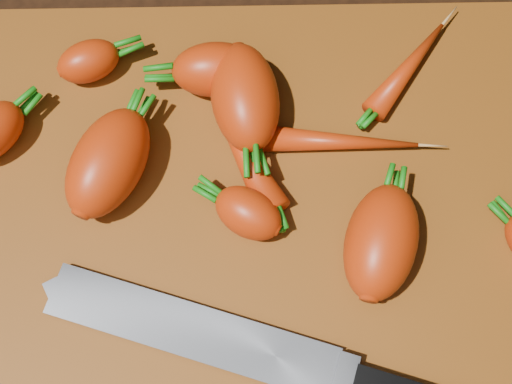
{
  "coord_description": "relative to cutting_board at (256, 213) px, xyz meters",
  "views": [
    {
      "loc": [
        -0.0,
        -0.19,
        0.57
      ],
      "look_at": [
        0.0,
        0.01,
        0.03
      ],
      "focal_mm": 50.0,
      "sensor_mm": 36.0,
      "label": 1
    }
  ],
  "objects": [
    {
      "name": "knife",
      "position": [
        -0.03,
        -0.11,
        0.02
      ],
      "size": [
        0.36,
        0.15,
        0.02
      ],
      "rotation": [
        0.0,
        0.0,
        -0.31
      ],
      "color": "gray",
      "rests_on": "cutting_board"
    },
    {
      "name": "carrot_1",
      "position": [
        -0.01,
        -0.01,
        0.03
      ],
      "size": [
        0.07,
        0.06,
        0.04
      ],
      "primitive_type": "ellipsoid",
      "rotation": [
        0.0,
        0.0,
        2.58
      ],
      "color": "red",
      "rests_on": "cutting_board"
    },
    {
      "name": "carrot_7",
      "position": [
        0.13,
        0.13,
        0.02
      ],
      "size": [
        0.09,
        0.1,
        0.02
      ],
      "primitive_type": "ellipsoid",
      "rotation": [
        0.0,
        0.0,
        0.9
      ],
      "color": "red",
      "rests_on": "cutting_board"
    },
    {
      "name": "carrot_5",
      "position": [
        -0.14,
        0.13,
        0.02
      ],
      "size": [
        0.06,
        0.05,
        0.04
      ],
      "primitive_type": "ellipsoid",
      "rotation": [
        0.0,
        0.0,
        0.39
      ],
      "color": "red",
      "rests_on": "cutting_board"
    },
    {
      "name": "carrot_4",
      "position": [
        -0.03,
        0.12,
        0.03
      ],
      "size": [
        0.08,
        0.05,
        0.05
      ],
      "primitive_type": "ellipsoid",
      "rotation": [
        0.0,
        0.0,
        3.19
      ],
      "color": "red",
      "rests_on": "cutting_board"
    },
    {
      "name": "ground",
      "position": [
        0.0,
        0.0,
        -0.01
      ],
      "size": [
        2.0,
        2.0,
        0.01
      ],
      "primitive_type": "cube",
      "color": "black"
    },
    {
      "name": "carrot_10",
      "position": [
        -0.12,
        0.03,
        0.03
      ],
      "size": [
        0.09,
        0.11,
        0.06
      ],
      "primitive_type": "ellipsoid",
      "rotation": [
        0.0,
        0.0,
        1.15
      ],
      "color": "red",
      "rests_on": "cutting_board"
    },
    {
      "name": "cutting_board",
      "position": [
        0.0,
        0.0,
        0.0
      ],
      "size": [
        0.5,
        0.4,
        0.01
      ],
      "primitive_type": "cube",
      "color": "brown",
      "rests_on": "ground"
    },
    {
      "name": "carrot_8",
      "position": [
        0.07,
        0.06,
        0.02
      ],
      "size": [
        0.13,
        0.03,
        0.02
      ],
      "primitive_type": "ellipsoid",
      "rotation": [
        0.0,
        0.0,
        -0.06
      ],
      "color": "red",
      "rests_on": "cutting_board"
    },
    {
      "name": "carrot_2",
      "position": [
        -0.01,
        0.09,
        0.03
      ],
      "size": [
        0.07,
        0.1,
        0.06
      ],
      "primitive_type": "ellipsoid",
      "rotation": [
        0.0,
        0.0,
        -1.45
      ],
      "color": "red",
      "rests_on": "cutting_board"
    },
    {
      "name": "carrot_9",
      "position": [
        -0.01,
        0.05,
        0.02
      ],
      "size": [
        0.07,
        0.11,
        0.03
      ],
      "primitive_type": "ellipsoid",
      "rotation": [
        0.0,
        0.0,
        2.02
      ],
      "color": "red",
      "rests_on": "cutting_board"
    },
    {
      "name": "carrot_3",
      "position": [
        0.1,
        -0.04,
        0.03
      ],
      "size": [
        0.08,
        0.11,
        0.06
      ],
      "primitive_type": "ellipsoid",
      "rotation": [
        0.0,
        0.0,
        1.29
      ],
      "color": "red",
      "rests_on": "cutting_board"
    }
  ]
}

